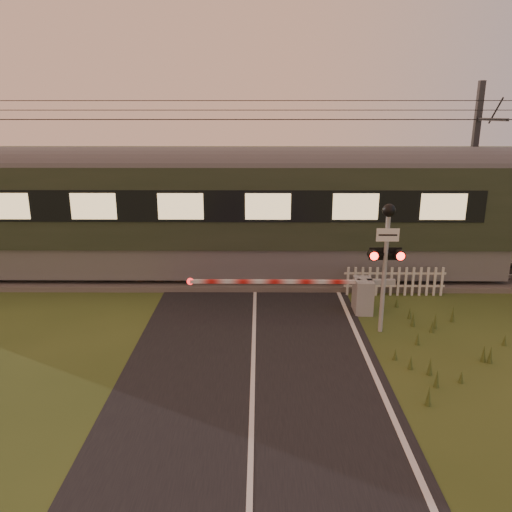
{
  "coord_description": "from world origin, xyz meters",
  "views": [
    {
      "loc": [
        0.14,
        -10.65,
        5.71
      ],
      "look_at": [
        0.04,
        3.2,
        1.73
      ],
      "focal_mm": 35.0,
      "sensor_mm": 36.0,
      "label": 1
    }
  ],
  "objects_px": {
    "crossing_signal": "(386,246)",
    "catenary_mast": "(473,171)",
    "boom_gate": "(354,294)",
    "picket_fence": "(395,281)"
  },
  "relations": [
    {
      "from": "crossing_signal",
      "to": "picket_fence",
      "type": "relative_size",
      "value": 1.07
    },
    {
      "from": "boom_gate",
      "to": "picket_fence",
      "type": "xyz_separation_m",
      "value": [
        1.59,
        1.39,
        -0.09
      ]
    },
    {
      "from": "picket_fence",
      "to": "boom_gate",
      "type": "bearing_deg",
      "value": -138.84
    },
    {
      "from": "crossing_signal",
      "to": "picket_fence",
      "type": "distance_m",
      "value": 3.55
    },
    {
      "from": "crossing_signal",
      "to": "catenary_mast",
      "type": "bearing_deg",
      "value": 54.56
    },
    {
      "from": "picket_fence",
      "to": "crossing_signal",
      "type": "bearing_deg",
      "value": -111.38
    },
    {
      "from": "boom_gate",
      "to": "picket_fence",
      "type": "height_order",
      "value": "boom_gate"
    },
    {
      "from": "crossing_signal",
      "to": "catenary_mast",
      "type": "height_order",
      "value": "catenary_mast"
    },
    {
      "from": "boom_gate",
      "to": "crossing_signal",
      "type": "xyz_separation_m",
      "value": [
        0.5,
        -1.39,
        1.84
      ]
    },
    {
      "from": "catenary_mast",
      "to": "boom_gate",
      "type": "bearing_deg",
      "value": -134.48
    }
  ]
}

